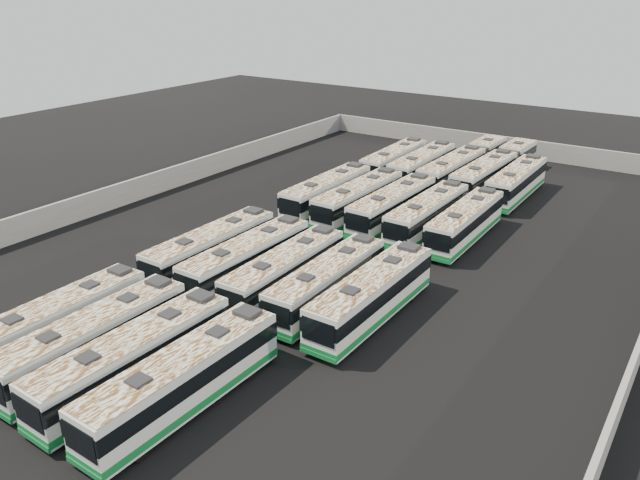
# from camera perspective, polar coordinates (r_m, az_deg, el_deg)

# --- Properties ---
(ground) EXTENTS (140.00, 140.00, 0.00)m
(ground) POSITION_cam_1_polar(r_m,az_deg,el_deg) (48.53, 1.08, -1.17)
(ground) COLOR black
(ground) RESTS_ON ground
(perimeter_wall) EXTENTS (45.20, 73.20, 2.20)m
(perimeter_wall) POSITION_cam_1_polar(r_m,az_deg,el_deg) (48.10, 1.09, 0.03)
(perimeter_wall) COLOR slate
(perimeter_wall) RESTS_ON ground
(bus_front_far_left) EXTENTS (2.45, 11.27, 3.17)m
(bus_front_far_left) POSITION_cam_1_polar(r_m,az_deg,el_deg) (38.84, -22.92, -6.95)
(bus_front_far_left) COLOR silver
(bus_front_far_left) RESTS_ON ground
(bus_front_left) EXTENTS (2.47, 11.55, 3.25)m
(bus_front_left) POSITION_cam_1_polar(r_m,az_deg,el_deg) (36.37, -19.97, -8.49)
(bus_front_left) COLOR silver
(bus_front_left) RESTS_ON ground
(bus_front_center) EXTENTS (2.71, 11.78, 3.31)m
(bus_front_center) POSITION_cam_1_polar(r_m,az_deg,el_deg) (33.97, -16.61, -10.33)
(bus_front_center) COLOR silver
(bus_front_center) RESTS_ON ground
(bus_front_right) EXTENTS (2.62, 11.71, 3.29)m
(bus_front_right) POSITION_cam_1_polar(r_m,az_deg,el_deg) (31.82, -12.42, -12.33)
(bus_front_right) COLOR silver
(bus_front_right) RESTS_ON ground
(bus_midfront_far_left) EXTENTS (2.53, 11.55, 3.25)m
(bus_midfront_far_left) POSITION_cam_1_polar(r_m,az_deg,el_deg) (45.83, -9.91, -0.76)
(bus_midfront_far_left) COLOR silver
(bus_midfront_far_left) RESTS_ON ground
(bus_midfront_left) EXTENTS (2.53, 11.53, 3.24)m
(bus_midfront_left) POSITION_cam_1_polar(r_m,az_deg,el_deg) (43.72, -6.69, -1.76)
(bus_midfront_left) COLOR silver
(bus_midfront_left) RESTS_ON ground
(bus_midfront_center) EXTENTS (2.63, 11.31, 3.17)m
(bus_midfront_center) POSITION_cam_1_polar(r_m,az_deg,el_deg) (41.80, -3.22, -2.88)
(bus_midfront_center) COLOR silver
(bus_midfront_center) RESTS_ON ground
(bus_midfront_right) EXTENTS (2.61, 11.30, 3.17)m
(bus_midfront_right) POSITION_cam_1_polar(r_m,az_deg,el_deg) (40.27, 0.66, -3.90)
(bus_midfront_right) COLOR silver
(bus_midfront_right) RESTS_ON ground
(bus_midfront_far_right) EXTENTS (2.52, 11.75, 3.31)m
(bus_midfront_far_right) POSITION_cam_1_polar(r_m,az_deg,el_deg) (38.67, 4.74, -5.06)
(bus_midfront_far_right) COLOR silver
(bus_midfront_far_right) RESTS_ON ground
(bus_midback_far_left) EXTENTS (2.48, 11.65, 3.28)m
(bus_midback_far_left) POSITION_cam_1_polar(r_m,az_deg,el_deg) (57.03, 0.63, 4.36)
(bus_midback_far_left) COLOR silver
(bus_midback_far_left) RESTS_ON ground
(bus_midback_left) EXTENTS (2.64, 11.68, 3.28)m
(bus_midback_left) POSITION_cam_1_polar(r_m,az_deg,el_deg) (55.39, 3.53, 3.75)
(bus_midback_left) COLOR silver
(bus_midback_left) RESTS_ON ground
(bus_midback_center) EXTENTS (2.66, 11.69, 3.28)m
(bus_midback_center) POSITION_cam_1_polar(r_m,az_deg,el_deg) (53.93, 6.64, 3.11)
(bus_midback_center) COLOR silver
(bus_midback_center) RESTS_ON ground
(bus_midback_right) EXTENTS (2.50, 11.44, 3.22)m
(bus_midback_right) POSITION_cam_1_polar(r_m,az_deg,el_deg) (52.53, 9.79, 2.34)
(bus_midback_right) COLOR silver
(bus_midback_right) RESTS_ON ground
(bus_midback_far_right) EXTENTS (2.50, 11.27, 3.17)m
(bus_midback_far_right) POSITION_cam_1_polar(r_m,az_deg,el_deg) (51.41, 13.12, 1.58)
(bus_midback_far_right) COLOR silver
(bus_midback_far_right) RESTS_ON ground
(bus_back_far_left) EXTENTS (2.70, 11.47, 3.21)m
(bus_back_far_left) POSITION_cam_1_polar(r_m,az_deg,el_deg) (67.63, 6.79, 7.14)
(bus_back_far_left) COLOR silver
(bus_back_far_left) RESTS_ON ground
(bus_back_left) EXTENTS (2.60, 11.70, 3.29)m
(bus_back_left) POSITION_cam_1_polar(r_m,az_deg,el_deg) (66.17, 9.30, 6.69)
(bus_back_left) COLOR silver
(bus_back_left) RESTS_ON ground
(bus_back_center) EXTENTS (2.84, 18.05, 3.26)m
(bus_back_center) POSITION_cam_1_polar(r_m,az_deg,el_deg) (67.72, 13.04, 6.75)
(bus_back_center) COLOR silver
(bus_back_center) RESTS_ON ground
(bus_back_right) EXTENTS (2.92, 18.20, 3.29)m
(bus_back_right) POSITION_cam_1_polar(r_m,az_deg,el_deg) (66.81, 15.75, 6.28)
(bus_back_right) COLOR silver
(bus_back_right) RESTS_ON ground
(bus_back_far_right) EXTENTS (2.51, 11.55, 3.25)m
(bus_back_far_right) POSITION_cam_1_polar(r_m,az_deg,el_deg) (62.96, 17.51, 5.07)
(bus_back_far_right) COLOR silver
(bus_back_far_right) RESTS_ON ground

